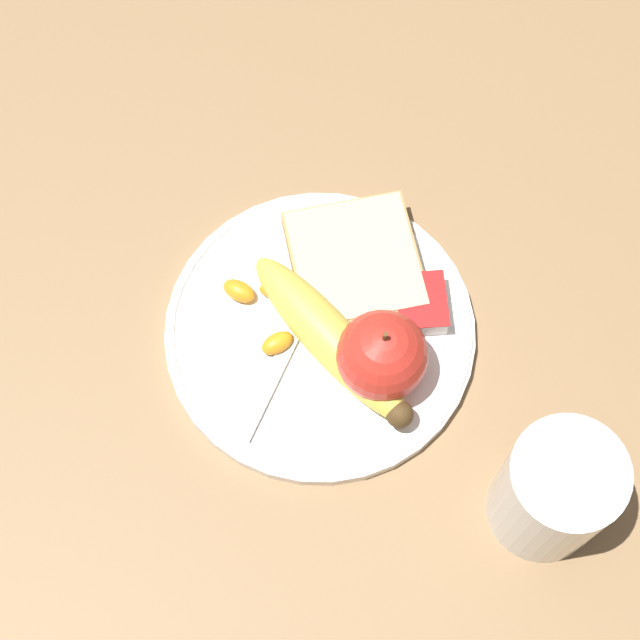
# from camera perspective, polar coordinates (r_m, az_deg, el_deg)

# --- Properties ---
(ground_plane) EXTENTS (3.00, 3.00, 0.00)m
(ground_plane) POSITION_cam_1_polar(r_m,az_deg,el_deg) (0.86, 0.00, -0.81)
(ground_plane) COLOR olive
(plate) EXTENTS (0.25, 0.25, 0.01)m
(plate) POSITION_cam_1_polar(r_m,az_deg,el_deg) (0.85, 0.00, -0.61)
(plate) COLOR white
(plate) RESTS_ON ground_plane
(juice_glass) EXTENTS (0.08, 0.08, 0.11)m
(juice_glass) POSITION_cam_1_polar(r_m,az_deg,el_deg) (0.79, 12.34, -8.99)
(juice_glass) COLOR silver
(juice_glass) RESTS_ON ground_plane
(apple) EXTENTS (0.07, 0.07, 0.08)m
(apple) POSITION_cam_1_polar(r_m,az_deg,el_deg) (0.81, 3.33, -1.91)
(apple) COLOR red
(apple) RESTS_ON plate
(banana) EXTENTS (0.16, 0.13, 0.04)m
(banana) POSITION_cam_1_polar(r_m,az_deg,el_deg) (0.83, 0.63, -1.07)
(banana) COLOR #E0CC4C
(banana) RESTS_ON plate
(bread_slice) EXTENTS (0.12, 0.11, 0.02)m
(bread_slice) POSITION_cam_1_polar(r_m,az_deg,el_deg) (0.86, 1.88, 3.04)
(bread_slice) COLOR #AB8751
(bread_slice) RESTS_ON plate
(fork) EXTENTS (0.16, 0.10, 0.00)m
(fork) POSITION_cam_1_polar(r_m,az_deg,el_deg) (0.85, -1.25, -0.40)
(fork) COLOR silver
(fork) RESTS_ON plate
(jam_packet) EXTENTS (0.05, 0.04, 0.02)m
(jam_packet) POSITION_cam_1_polar(r_m,az_deg,el_deg) (0.85, 5.40, 0.83)
(jam_packet) COLOR white
(jam_packet) RESTS_ON plate
(orange_segment_0) EXTENTS (0.02, 0.03, 0.01)m
(orange_segment_0) POSITION_cam_1_polar(r_m,az_deg,el_deg) (0.85, -0.71, 1.52)
(orange_segment_0) COLOR orange
(orange_segment_0) RESTS_ON plate
(orange_segment_1) EXTENTS (0.04, 0.04, 0.02)m
(orange_segment_1) POSITION_cam_1_polar(r_m,az_deg,el_deg) (0.87, -0.41, 3.55)
(orange_segment_1) COLOR orange
(orange_segment_1) RESTS_ON plate
(orange_segment_2) EXTENTS (0.02, 0.03, 0.01)m
(orange_segment_2) POSITION_cam_1_polar(r_m,az_deg,el_deg) (0.86, -2.39, 1.71)
(orange_segment_2) COLOR orange
(orange_segment_2) RESTS_ON plate
(orange_segment_3) EXTENTS (0.03, 0.03, 0.02)m
(orange_segment_3) POSITION_cam_1_polar(r_m,az_deg,el_deg) (0.86, -4.34, 1.56)
(orange_segment_3) COLOR orange
(orange_segment_3) RESTS_ON plate
(orange_segment_4) EXTENTS (0.03, 0.03, 0.01)m
(orange_segment_4) POSITION_cam_1_polar(r_m,az_deg,el_deg) (0.84, -2.30, -1.23)
(orange_segment_4) COLOR orange
(orange_segment_4) RESTS_ON plate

